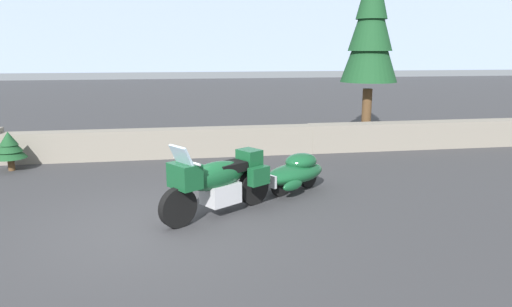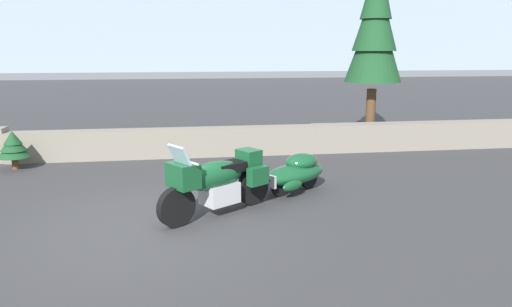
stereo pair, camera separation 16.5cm
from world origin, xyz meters
name	(u,v)px [view 1 (the left image)]	position (x,y,z in m)	size (l,w,h in m)	color
ground_plane	(156,226)	(0.00, 0.00, 0.00)	(80.00, 80.00, 0.00)	#38383A
stone_guard_wall	(169,142)	(0.13, 5.01, 0.40)	(24.00, 0.57, 0.89)	gray
distant_ridgeline	(175,25)	(0.00, 95.02, 8.00)	(240.00, 80.00, 16.00)	#8C9EB7
touring_motorcycle	(218,180)	(1.04, 0.36, 0.62)	(2.00, 1.50, 1.33)	black
car_shaped_trailer	(295,172)	(2.68, 1.46, 0.41)	(2.03, 1.53, 0.76)	black
pine_tree_tall	(371,25)	(6.22, 6.40, 3.52)	(1.72, 1.72, 5.62)	brown
pine_sapling_near	(9,146)	(-3.54, 4.19, 0.58)	(0.75, 0.75, 0.94)	brown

